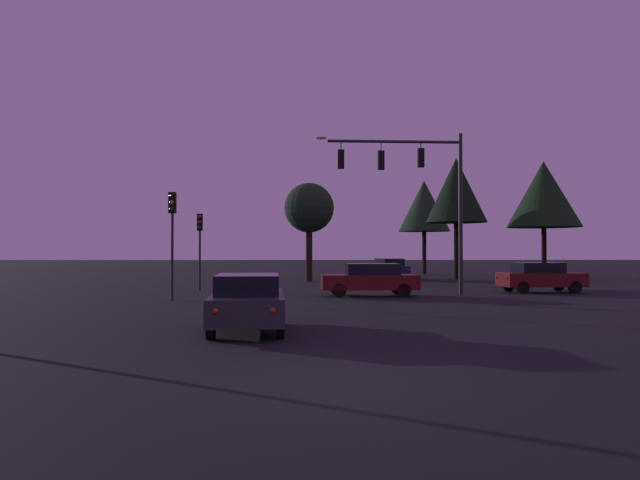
% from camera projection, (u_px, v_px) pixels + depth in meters
% --- Properties ---
extents(ground_plane, '(168.00, 168.00, 0.00)m').
position_uv_depth(ground_plane, '(322.00, 286.00, 33.68)').
color(ground_plane, black).
rests_on(ground_plane, ground).
extents(traffic_signal_mast_arm, '(7.04, 0.55, 7.72)m').
position_uv_depth(traffic_signal_mast_arm, '(416.00, 179.00, 27.03)').
color(traffic_signal_mast_arm, '#232326').
rests_on(traffic_signal_mast_arm, ground).
extents(traffic_light_corner_left, '(0.33, 0.37, 4.07)m').
position_uv_depth(traffic_light_corner_left, '(200.00, 236.00, 30.10)').
color(traffic_light_corner_left, '#232326').
rests_on(traffic_light_corner_left, ground).
extents(traffic_light_corner_right, '(0.30, 0.35, 4.63)m').
position_uv_depth(traffic_light_corner_right, '(172.00, 224.00, 24.32)').
color(traffic_light_corner_right, '#232326').
rests_on(traffic_light_corner_right, ground).
extents(car_nearside_lane, '(2.16, 4.22, 1.52)m').
position_uv_depth(car_nearside_lane, '(248.00, 302.00, 15.10)').
color(car_nearside_lane, '#232328').
rests_on(car_nearside_lane, ground).
extents(car_crossing_left, '(4.23, 2.13, 1.52)m').
position_uv_depth(car_crossing_left, '(540.00, 277.00, 28.75)').
color(car_crossing_left, '#4C0F0F').
rests_on(car_crossing_left, ground).
extents(car_crossing_right, '(4.59, 1.89, 1.52)m').
position_uv_depth(car_crossing_right, '(370.00, 279.00, 26.59)').
color(car_crossing_right, '#4C0F0F').
rests_on(car_crossing_right, ground).
extents(car_far_lane, '(2.58, 4.37, 1.52)m').
position_uv_depth(car_far_lane, '(389.00, 268.00, 41.32)').
color(car_far_lane, '#0F1947').
rests_on(car_far_lane, ground).
extents(tree_behind_sign, '(4.44, 4.44, 8.90)m').
position_uv_depth(tree_behind_sign, '(456.00, 191.00, 41.70)').
color(tree_behind_sign, black).
rests_on(tree_behind_sign, ground).
extents(tree_left_far, '(3.40, 3.40, 6.73)m').
position_uv_depth(tree_left_far, '(309.00, 209.00, 38.87)').
color(tree_left_far, black).
rests_on(tree_left_far, ground).
extents(tree_center_horizon, '(4.54, 4.54, 8.28)m').
position_uv_depth(tree_center_horizon, '(424.00, 206.00, 50.24)').
color(tree_center_horizon, black).
rests_on(tree_center_horizon, ground).
extents(tree_right_cluster, '(5.32, 5.32, 8.69)m').
position_uv_depth(tree_right_cluster, '(544.00, 194.00, 41.86)').
color(tree_right_cluster, black).
rests_on(tree_right_cluster, ground).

